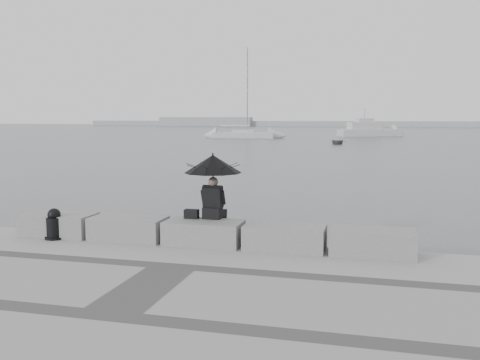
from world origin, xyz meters
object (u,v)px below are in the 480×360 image
(sailboat_left, at_px, (244,134))
(motor_cruiser, at_px, (370,131))
(dinghy, at_px, (337,142))
(seated_person, at_px, (213,171))
(mooring_bollard, at_px, (55,226))

(sailboat_left, height_order, motor_cruiser, sailboat_left)
(motor_cruiser, relative_size, dinghy, 3.26)
(seated_person, relative_size, motor_cruiser, 0.14)
(motor_cruiser, bearing_deg, seated_person, -117.91)
(sailboat_left, bearing_deg, mooring_bollard, -86.75)
(dinghy, bearing_deg, seated_person, -90.26)
(seated_person, height_order, motor_cruiser, motor_cruiser)
(motor_cruiser, bearing_deg, mooring_bollard, -120.42)
(motor_cruiser, distance_m, dinghy, 25.27)
(mooring_bollard, relative_size, dinghy, 0.22)
(mooring_bollard, distance_m, dinghy, 51.68)
(mooring_bollard, xyz_separation_m, motor_cruiser, (5.45, 76.68, 0.11))
(motor_cruiser, bearing_deg, dinghy, -123.68)
(mooring_bollard, bearing_deg, dinghy, 87.52)
(sailboat_left, xyz_separation_m, dinghy, (14.35, -13.35, -0.25))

